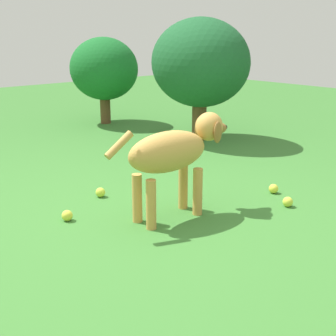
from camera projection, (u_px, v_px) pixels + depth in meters
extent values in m
plane|color=#38722D|center=(124.00, 219.00, 2.87)|extent=(14.00, 14.00, 0.00)
ellipsoid|color=#C69347|center=(168.00, 152.00, 2.78)|extent=(0.24, 0.56, 0.24)
cylinder|color=#C69347|center=(183.00, 186.00, 3.01)|extent=(0.06, 0.06, 0.30)
cylinder|color=#C69347|center=(198.00, 192.00, 2.91)|extent=(0.06, 0.06, 0.30)
cylinder|color=#C69347|center=(137.00, 198.00, 2.80)|extent=(0.06, 0.06, 0.30)
cylinder|color=#C69347|center=(151.00, 205.00, 2.69)|extent=(0.06, 0.06, 0.30)
ellipsoid|color=#C69347|center=(209.00, 126.00, 2.94)|extent=(0.17, 0.19, 0.18)
ellipsoid|color=olive|center=(218.00, 128.00, 3.00)|extent=(0.09, 0.13, 0.07)
sphere|color=black|center=(225.00, 127.00, 3.03)|extent=(0.03, 0.03, 0.03)
ellipsoid|color=olive|center=(199.00, 128.00, 3.01)|extent=(0.04, 0.06, 0.13)
ellipsoid|color=olive|center=(218.00, 132.00, 2.88)|extent=(0.04, 0.06, 0.13)
cylinder|color=#C69347|center=(119.00, 145.00, 2.55)|extent=(0.05, 0.18, 0.14)
sphere|color=#CAD940|center=(288.00, 202.00, 3.06)|extent=(0.07, 0.07, 0.07)
sphere|color=#C6D73F|center=(100.00, 192.00, 3.24)|extent=(0.07, 0.07, 0.07)
sphere|color=#D4D63F|center=(274.00, 189.00, 3.32)|extent=(0.07, 0.07, 0.07)
sphere|color=#D8D540|center=(67.00, 216.00, 2.84)|extent=(0.07, 0.07, 0.07)
cylinder|color=brown|center=(199.00, 122.00, 4.88)|extent=(0.15, 0.15, 0.37)
ellipsoid|color=#1A5229|center=(200.00, 63.00, 4.72)|extent=(1.03, 0.93, 0.88)
cylinder|color=brown|center=(105.00, 111.00, 5.75)|extent=(0.12, 0.12, 0.31)
ellipsoid|color=#176426|center=(104.00, 69.00, 5.61)|extent=(0.86, 0.78, 0.73)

